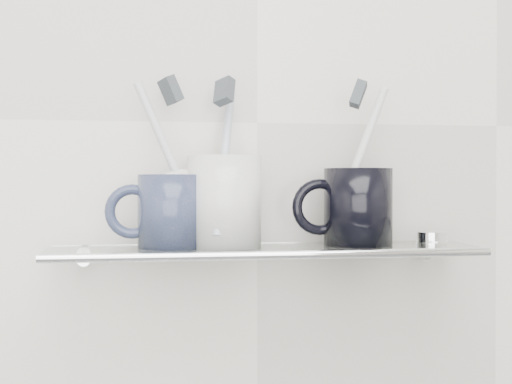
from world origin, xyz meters
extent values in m
plane|color=beige|center=(0.00, 1.10, 1.25)|extent=(2.50, 0.00, 2.50)
cube|color=silver|center=(0.00, 1.04, 1.10)|extent=(0.50, 0.12, 0.01)
cylinder|color=silver|center=(0.00, 0.98, 1.10)|extent=(0.50, 0.01, 0.01)
cylinder|color=silver|center=(-0.21, 1.09, 1.09)|extent=(0.02, 0.03, 0.02)
cylinder|color=silver|center=(0.21, 1.09, 1.09)|extent=(0.02, 0.03, 0.02)
cylinder|color=#1D243F|center=(-0.11, 1.04, 1.14)|extent=(0.09, 0.09, 0.08)
torus|color=#1D243F|center=(-0.15, 1.04, 1.14)|extent=(0.06, 0.01, 0.06)
cylinder|color=white|center=(-0.11, 1.04, 1.20)|extent=(0.09, 0.02, 0.18)
cube|color=#363B41|center=(-0.11, 1.04, 1.28)|extent=(0.03, 0.03, 0.04)
cylinder|color=white|center=(-0.05, 1.04, 1.15)|extent=(0.11, 0.11, 0.11)
torus|color=white|center=(-0.10, 1.04, 1.15)|extent=(0.08, 0.01, 0.08)
cylinder|color=#A0ADC5|center=(-0.05, 1.04, 1.20)|extent=(0.04, 0.09, 0.18)
cube|color=#363B41|center=(-0.05, 1.04, 1.28)|extent=(0.03, 0.03, 0.04)
cylinder|color=black|center=(0.11, 1.04, 1.15)|extent=(0.10, 0.10, 0.09)
torus|color=black|center=(0.07, 1.04, 1.15)|extent=(0.07, 0.01, 0.07)
cylinder|color=white|center=(0.11, 1.04, 1.20)|extent=(0.08, 0.02, 0.18)
cube|color=#363B41|center=(0.11, 1.04, 1.28)|extent=(0.03, 0.03, 0.04)
cylinder|color=silver|center=(0.21, 1.04, 1.11)|extent=(0.04, 0.04, 0.02)
camera|label=1|loc=(-0.14, 0.22, 1.17)|focal=50.00mm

